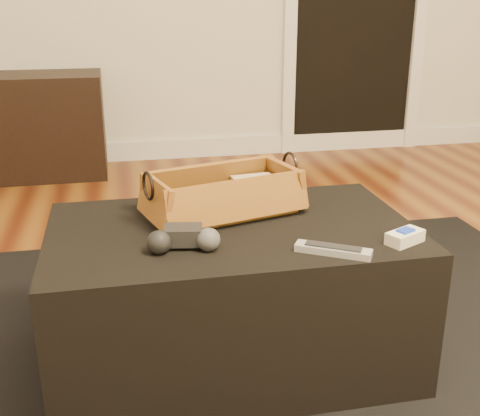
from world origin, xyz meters
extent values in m
cube|color=white|center=(0.00, 2.73, 0.06)|extent=(5.00, 0.04, 0.12)
cube|color=black|center=(0.01, 0.31, 0.01)|extent=(2.60, 2.00, 0.01)
cube|color=black|center=(0.01, 0.36, 0.22)|extent=(1.00, 0.60, 0.42)
cube|color=black|center=(-0.01, 0.44, 0.46)|extent=(0.24, 0.14, 0.02)
cube|color=tan|center=(0.11, 0.53, 0.48)|extent=(0.13, 0.10, 0.07)
cube|color=#A37324|center=(0.01, 0.47, 0.44)|extent=(0.43, 0.28, 0.02)
cube|color=#946421|center=(-0.02, 0.56, 0.50)|extent=(0.43, 0.15, 0.11)
cube|color=#955A21|center=(0.03, 0.37, 0.50)|extent=(0.43, 0.15, 0.11)
cube|color=#985E22|center=(0.21, 0.52, 0.50)|extent=(0.10, 0.22, 0.11)
cube|color=#905820|center=(-0.19, 0.41, 0.50)|extent=(0.10, 0.22, 0.11)
torus|color=black|center=(0.22, 0.53, 0.55)|extent=(0.03, 0.08, 0.08)
torus|color=black|center=(-0.21, 0.41, 0.55)|extent=(0.03, 0.08, 0.08)
cube|color=black|center=(-0.14, 0.25, 0.46)|extent=(0.10, 0.08, 0.04)
sphere|color=black|center=(-0.20, 0.22, 0.46)|extent=(0.06, 0.06, 0.06)
sphere|color=#3C3B3F|center=(-0.08, 0.21, 0.46)|extent=(0.06, 0.06, 0.06)
cube|color=#A1A3A8|center=(0.22, 0.13, 0.44)|extent=(0.18, 0.13, 0.02)
cube|color=black|center=(0.22, 0.13, 0.45)|extent=(0.13, 0.10, 0.00)
cube|color=beige|center=(0.42, 0.16, 0.45)|extent=(0.11, 0.09, 0.03)
cube|color=#1633C2|center=(0.42, 0.16, 0.47)|extent=(0.05, 0.05, 0.01)
camera|label=1|loc=(-0.28, -1.15, 1.04)|focal=45.00mm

